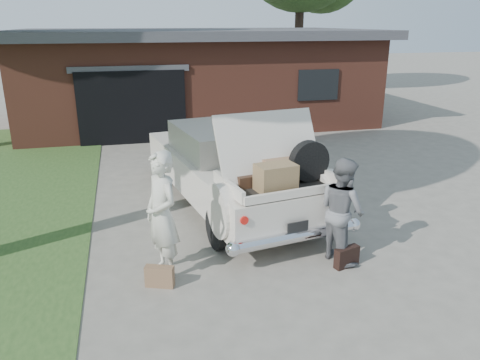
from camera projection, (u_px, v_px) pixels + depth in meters
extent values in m
plane|color=gray|center=(249.00, 257.00, 7.48)|extent=(90.00, 90.00, 0.00)
cube|color=brown|center=(196.00, 79.00, 17.79)|extent=(12.00, 7.00, 3.00)
cube|color=#4C4C51|center=(194.00, 34.00, 17.26)|extent=(12.80, 7.80, 0.30)
cube|color=black|center=(132.00, 107.00, 14.17)|extent=(3.20, 0.30, 2.20)
cube|color=#4C4C51|center=(129.00, 69.00, 13.74)|extent=(3.50, 0.12, 0.18)
cube|color=black|center=(318.00, 85.00, 15.33)|extent=(1.40, 0.08, 1.00)
cylinder|color=#38281E|center=(299.00, 37.00, 23.71)|extent=(0.44, 0.44, 5.68)
cube|color=beige|center=(230.00, 172.00, 9.49)|extent=(2.87, 5.57, 0.69)
cube|color=#AFA79A|center=(224.00, 140.00, 9.57)|extent=(2.08, 2.38, 0.55)
cube|color=black|center=(207.00, 131.00, 10.45)|extent=(1.64, 0.35, 0.47)
cube|color=black|center=(244.00, 153.00, 8.70)|extent=(1.64, 0.35, 0.47)
cylinder|color=black|center=(219.00, 228.00, 7.67)|extent=(0.35, 0.73, 0.70)
cylinder|color=black|center=(316.00, 211.00, 8.37)|extent=(0.35, 0.73, 0.70)
cylinder|color=black|center=(163.00, 168.00, 10.80)|extent=(0.35, 0.73, 0.70)
cylinder|color=black|center=(237.00, 159.00, 11.51)|extent=(0.35, 0.73, 0.70)
cylinder|color=silver|center=(297.00, 236.00, 7.21)|extent=(2.18, 0.55, 0.19)
cylinder|color=#A5140F|center=(243.00, 219.00, 6.82)|extent=(0.14, 0.13, 0.13)
cylinder|color=#A5140F|center=(343.00, 202.00, 7.48)|extent=(0.14, 0.13, 0.13)
cube|color=black|center=(298.00, 227.00, 7.14)|extent=(0.36, 0.08, 0.18)
cube|color=black|center=(277.00, 186.00, 7.62)|extent=(1.82, 1.42, 0.04)
cube|color=beige|center=(228.00, 186.00, 7.26)|extent=(0.26, 1.16, 0.19)
cube|color=beige|center=(321.00, 173.00, 7.91)|extent=(0.26, 1.16, 0.19)
cube|color=beige|center=(295.00, 193.00, 7.09)|extent=(1.69, 0.34, 0.13)
cube|color=beige|center=(269.00, 147.00, 7.71)|extent=(1.86, 0.86, 1.11)
cube|color=#432B1C|center=(252.00, 179.00, 7.60)|extent=(0.63, 0.46, 0.19)
cube|color=#94744B|center=(276.00, 177.00, 7.28)|extent=(0.67, 0.49, 0.42)
cube|color=black|center=(273.00, 177.00, 7.69)|extent=(0.68, 0.50, 0.19)
cube|color=#9B704F|center=(278.00, 164.00, 7.70)|extent=(0.61, 0.45, 0.19)
cylinder|color=black|center=(309.00, 161.00, 7.67)|extent=(0.70, 0.28, 0.68)
imported|color=beige|center=(162.00, 215.00, 6.68)|extent=(0.68, 0.81, 1.89)
imported|color=slate|center=(342.00, 210.00, 7.17)|extent=(0.78, 0.92, 1.66)
cube|color=#886345|center=(160.00, 276.00, 6.59)|extent=(0.43, 0.27, 0.31)
cube|color=black|center=(347.00, 257.00, 7.13)|extent=(0.43, 0.25, 0.32)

